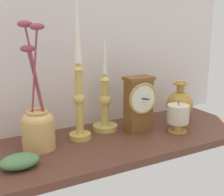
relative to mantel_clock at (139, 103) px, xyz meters
The scene contains 9 objects.
ground_plane 16.94cm from the mantel_clock, 168.38° to the right, with size 100.00×36.00×2.40cm, color brown.
back_wall 30.07cm from the mantel_clock, 127.58° to the left, with size 120.00×2.00×65.00cm, color silver.
mantel_clock is the anchor object (origin of this frame).
candlestick_tall_left 22.68cm from the mantel_clock, behind, with size 7.18×7.18×46.83cm.
candlestick_tall_center 11.88cm from the mantel_clock, 147.17° to the left, with size 8.84×8.84×34.47cm.
brass_vase_bulbous 19.86cm from the mantel_clock, ahead, with size 10.16×10.16×15.41cm.
brass_vase_jar 35.59cm from the mantel_clock, behind, with size 10.02×10.02×38.33cm.
pillar_candle_front 14.47cm from the mantel_clock, 32.15° to the right, with size 7.72×7.72×10.78cm.
ivy_sprig 45.43cm from the mantel_clock, 168.72° to the right, with size 10.74×7.52×3.73cm.
Camera 1 is at (-47.69, -86.62, 39.55)cm, focal length 51.17 mm.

